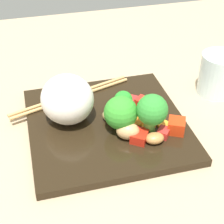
% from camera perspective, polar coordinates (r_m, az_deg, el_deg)
% --- Properties ---
extents(ground_plane, '(1.10, 1.10, 0.02)m').
position_cam_1_polar(ground_plane, '(0.65, -0.87, -3.16)').
color(ground_plane, tan).
extents(square_plate, '(0.27, 0.27, 0.01)m').
position_cam_1_polar(square_plate, '(0.64, -0.88, -1.98)').
color(square_plate, black).
rests_on(square_plate, ground_plane).
extents(rice_mound, '(0.11, 0.11, 0.09)m').
position_cam_1_polar(rice_mound, '(0.62, -7.12, 2.04)').
color(rice_mound, white).
rests_on(rice_mound, square_plate).
extents(broccoli_floret_0, '(0.05, 0.05, 0.08)m').
position_cam_1_polar(broccoli_floret_0, '(0.58, 6.38, 0.17)').
color(broccoli_floret_0, '#599C3C').
rests_on(broccoli_floret_0, square_plate).
extents(broccoli_floret_1, '(0.06, 0.06, 0.07)m').
position_cam_1_polar(broccoli_floret_1, '(0.59, 1.41, -0.21)').
color(broccoli_floret_1, '#5C8F3B').
rests_on(broccoli_floret_1, square_plate).
extents(broccoli_floret_2, '(0.03, 0.03, 0.04)m').
position_cam_1_polar(broccoli_floret_2, '(0.64, 1.80, 1.73)').
color(broccoli_floret_2, '#68B14F').
rests_on(broccoli_floret_2, square_plate).
extents(carrot_slice_0, '(0.04, 0.04, 0.01)m').
position_cam_1_polar(carrot_slice_0, '(0.64, 4.21, -0.58)').
color(carrot_slice_0, orange).
rests_on(carrot_slice_0, square_plate).
extents(carrot_slice_1, '(0.03, 0.03, 0.01)m').
position_cam_1_polar(carrot_slice_1, '(0.62, 5.71, -1.98)').
color(carrot_slice_1, orange).
rests_on(carrot_slice_1, square_plate).
extents(carrot_slice_2, '(0.03, 0.03, 0.00)m').
position_cam_1_polar(carrot_slice_2, '(0.63, 8.13, -1.94)').
color(carrot_slice_2, orange).
rests_on(carrot_slice_2, square_plate).
extents(carrot_slice_3, '(0.04, 0.04, 0.01)m').
position_cam_1_polar(carrot_slice_3, '(0.62, 3.71, -1.67)').
color(carrot_slice_3, orange).
rests_on(carrot_slice_3, square_plate).
extents(carrot_slice_4, '(0.03, 0.03, 0.01)m').
position_cam_1_polar(carrot_slice_4, '(0.65, 7.55, 0.04)').
color(carrot_slice_4, orange).
rests_on(carrot_slice_4, square_plate).
extents(pepper_chunk_0, '(0.03, 0.03, 0.02)m').
position_cam_1_polar(pepper_chunk_0, '(0.67, 3.29, 1.67)').
color(pepper_chunk_0, red).
rests_on(pepper_chunk_0, square_plate).
extents(pepper_chunk_1, '(0.04, 0.03, 0.02)m').
position_cam_1_polar(pepper_chunk_1, '(0.66, 5.05, 1.32)').
color(pepper_chunk_1, red).
rests_on(pepper_chunk_1, square_plate).
extents(pepper_chunk_2, '(0.04, 0.04, 0.02)m').
position_cam_1_polar(pepper_chunk_2, '(0.59, 4.41, -3.87)').
color(pepper_chunk_2, red).
rests_on(pepper_chunk_2, square_plate).
extents(pepper_chunk_3, '(0.03, 0.03, 0.01)m').
position_cam_1_polar(pepper_chunk_3, '(0.60, 8.19, -3.28)').
color(pepper_chunk_3, red).
rests_on(pepper_chunk_3, square_plate).
extents(pepper_chunk_4, '(0.04, 0.04, 0.02)m').
position_cam_1_polar(pepper_chunk_4, '(0.61, 10.20, -2.19)').
color(pepper_chunk_4, red).
rests_on(pepper_chunk_4, square_plate).
extents(chicken_piece_0, '(0.04, 0.05, 0.03)m').
position_cam_1_polar(chicken_piece_0, '(0.59, 2.54, -3.03)').
color(chicken_piece_0, tan).
rests_on(chicken_piece_0, square_plate).
extents(chicken_piece_1, '(0.03, 0.04, 0.02)m').
position_cam_1_polar(chicken_piece_1, '(0.62, -0.20, -0.64)').
color(chicken_piece_1, tan).
rests_on(chicken_piece_1, square_plate).
extents(chicken_piece_2, '(0.03, 0.02, 0.01)m').
position_cam_1_polar(chicken_piece_2, '(0.64, 6.29, -0.48)').
color(chicken_piece_2, tan).
rests_on(chicken_piece_2, square_plate).
extents(chicken_piece_4, '(0.03, 0.03, 0.02)m').
position_cam_1_polar(chicken_piece_4, '(0.59, 6.79, -4.17)').
color(chicken_piece_4, '#BF8245').
rests_on(chicken_piece_4, square_plate).
extents(chopstick_pair, '(0.09, 0.24, 0.01)m').
position_cam_1_polar(chopstick_pair, '(0.69, -6.48, 2.49)').
color(chopstick_pair, tan).
rests_on(chopstick_pair, square_plate).
extents(drinking_glass, '(0.07, 0.07, 0.08)m').
position_cam_1_polar(drinking_glass, '(0.74, 16.54, 5.77)').
color(drinking_glass, silver).
rests_on(drinking_glass, ground_plane).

